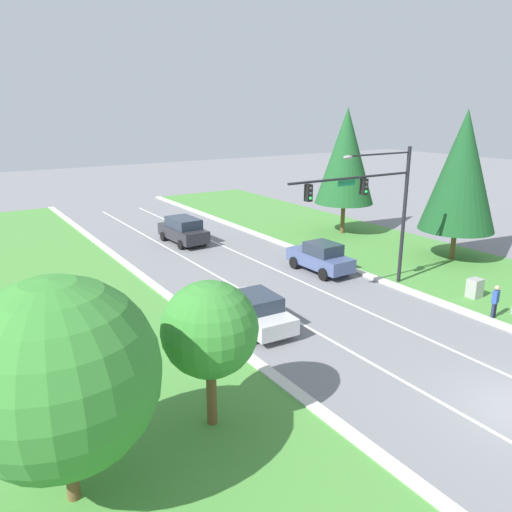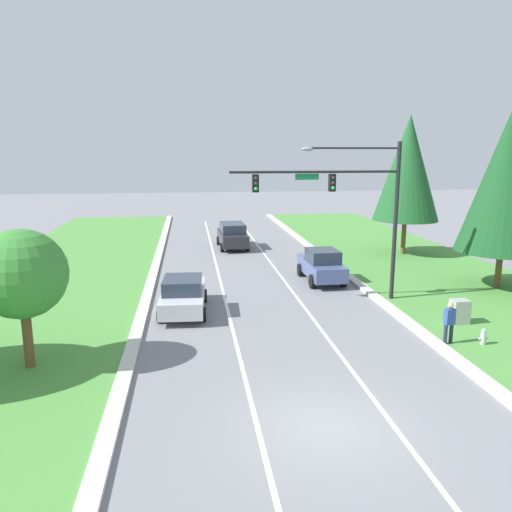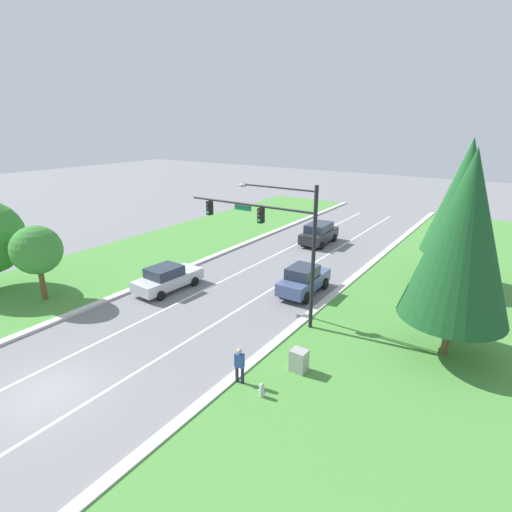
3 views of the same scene
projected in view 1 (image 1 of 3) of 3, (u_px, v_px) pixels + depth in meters
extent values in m
cube|color=beige|center=(404.00, 475.00, 13.38)|extent=(0.50, 90.00, 0.15)
cube|color=white|center=(489.00, 430.00, 15.40)|extent=(0.14, 81.00, 0.01)
cylinder|color=black|center=(404.00, 217.00, 27.34)|extent=(0.20, 0.20, 7.62)
cylinder|color=black|center=(353.00, 178.00, 24.58)|extent=(7.94, 0.12, 0.12)
cube|color=#147042|center=(347.00, 183.00, 24.43)|extent=(1.10, 0.04, 0.28)
cylinder|color=black|center=(380.00, 154.00, 25.20)|extent=(4.37, 0.09, 0.09)
ellipsoid|color=gray|center=(348.00, 157.00, 24.08)|extent=(0.56, 0.28, 0.20)
cube|color=black|center=(364.00, 187.00, 25.13)|extent=(0.28, 0.32, 0.80)
sphere|color=#2D2D2D|center=(367.00, 182.00, 24.93)|extent=(0.16, 0.16, 0.16)
sphere|color=#2D2D2D|center=(366.00, 187.00, 24.99)|extent=(0.16, 0.16, 0.16)
sphere|color=#23D647|center=(366.00, 192.00, 25.06)|extent=(0.16, 0.16, 0.16)
cube|color=black|center=(308.00, 193.00, 23.27)|extent=(0.28, 0.32, 0.80)
sphere|color=#2D2D2D|center=(311.00, 188.00, 23.07)|extent=(0.16, 0.16, 0.16)
sphere|color=#2D2D2D|center=(311.00, 193.00, 23.13)|extent=(0.16, 0.16, 0.16)
sphere|color=#23D647|center=(311.00, 198.00, 23.20)|extent=(0.16, 0.16, 0.16)
cube|color=#28282D|center=(183.00, 233.00, 36.59)|extent=(2.07, 4.77, 0.87)
cube|color=#283342|center=(183.00, 223.00, 36.28)|extent=(1.81, 2.88, 0.70)
cylinder|color=black|center=(186.00, 233.00, 38.38)|extent=(0.26, 0.67, 0.67)
cylinder|color=black|center=(163.00, 236.00, 37.35)|extent=(0.26, 0.67, 0.67)
cylinder|color=black|center=(204.00, 241.00, 36.08)|extent=(0.26, 0.67, 0.67)
cylinder|color=black|center=(181.00, 245.00, 35.06)|extent=(0.26, 0.67, 0.67)
cube|color=#475684|center=(320.00, 260.00, 30.12)|extent=(1.84, 4.43, 0.79)
cube|color=#283342|center=(323.00, 249.00, 29.70)|extent=(1.62, 2.01, 0.69)
cylinder|color=black|center=(316.00, 258.00, 31.79)|extent=(0.25, 0.75, 0.74)
cylinder|color=black|center=(294.00, 263.00, 30.86)|extent=(0.25, 0.75, 0.74)
cylinder|color=black|center=(346.00, 269.00, 29.61)|extent=(0.25, 0.75, 0.74)
cylinder|color=black|center=(324.00, 274.00, 28.69)|extent=(0.25, 0.75, 0.74)
cube|color=silver|center=(253.00, 313.00, 22.56)|extent=(2.11, 4.78, 0.71)
cube|color=#283342|center=(256.00, 301.00, 22.14)|extent=(1.79, 2.20, 0.63)
cylinder|color=black|center=(255.00, 306.00, 24.31)|extent=(0.27, 0.63, 0.61)
cylinder|color=black|center=(221.00, 313.00, 23.43)|extent=(0.27, 0.63, 0.61)
cylinder|color=black|center=(288.00, 327.00, 21.89)|extent=(0.27, 0.63, 0.61)
cylinder|color=black|center=(251.00, 336.00, 21.01)|extent=(0.27, 0.63, 0.61)
cube|color=#9E9E99|center=(475.00, 289.00, 25.89)|extent=(0.70, 0.60, 1.09)
cylinder|color=#232842|center=(493.00, 312.00, 23.26)|extent=(0.14, 0.14, 0.84)
cylinder|color=#232842|center=(495.00, 310.00, 23.44)|extent=(0.14, 0.14, 0.84)
cube|color=#2D4C99|center=(496.00, 297.00, 23.15)|extent=(0.41, 0.29, 0.60)
sphere|color=tan|center=(497.00, 288.00, 23.02)|extent=(0.22, 0.22, 0.22)
cylinder|color=#B7B7BC|center=(512.00, 310.00, 23.79)|extent=(0.10, 0.09, 0.09)
cylinder|color=brown|center=(343.00, 219.00, 39.13)|extent=(0.32, 0.32, 2.49)
cone|color=#1E5628|center=(346.00, 156.00, 37.76)|extent=(4.48, 4.48, 7.17)
cylinder|color=brown|center=(212.00, 394.00, 15.35)|extent=(0.32, 0.32, 2.18)
sphere|color=#388433|center=(210.00, 329.00, 14.73)|extent=(2.93, 2.93, 2.93)
cylinder|color=brown|center=(453.00, 245.00, 32.44)|extent=(0.32, 0.32, 2.04)
cone|color=#194C23|center=(462.00, 171.00, 31.08)|extent=(4.70, 4.70, 7.52)
cylinder|color=brown|center=(71.00, 471.00, 12.39)|extent=(0.32, 0.32, 1.75)
sphere|color=#388433|center=(59.00, 376.00, 11.63)|extent=(4.78, 4.78, 4.78)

